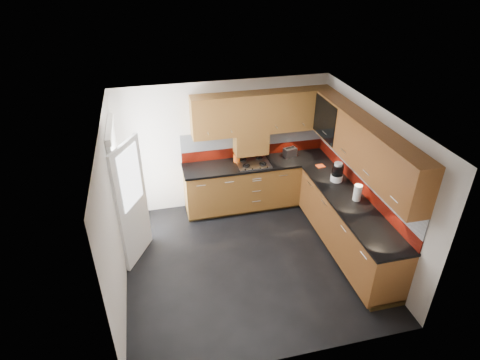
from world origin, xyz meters
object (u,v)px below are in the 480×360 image
object	(u,v)px
gas_hob	(253,163)
toaster	(290,152)
utensil_pot	(237,157)
food_processor	(337,173)

from	to	relation	value
gas_hob	toaster	xyz separation A→B (m)	(0.75, 0.12, 0.07)
utensil_pot	gas_hob	bearing A→B (deg)	-27.59
utensil_pot	food_processor	xyz separation A→B (m)	(1.47, -1.05, 0.06)
toaster	food_processor	distance (m)	1.13
toaster	food_processor	bearing A→B (deg)	-66.17
gas_hob	toaster	bearing A→B (deg)	9.29
gas_hob	utensil_pot	xyz separation A→B (m)	(-0.27, 0.14, 0.08)
toaster	food_processor	size ratio (longest dim) A/B	0.78
gas_hob	toaster	world-z (taller)	toaster
utensil_pot	food_processor	distance (m)	1.81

